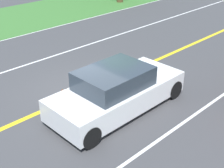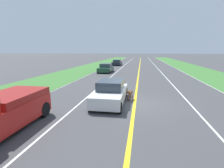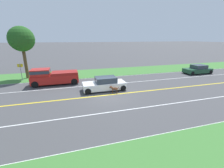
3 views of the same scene
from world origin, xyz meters
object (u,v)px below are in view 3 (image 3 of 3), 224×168
at_px(car_trailing_near, 198,69).
at_px(roadside_tree_right_near, 22,39).
at_px(street_sign, 21,70).
at_px(ego_car, 105,84).
at_px(pickup_truck, 53,76).
at_px(dog, 114,89).

relative_size(car_trailing_near, roadside_tree_right_near, 0.62).
distance_m(car_trailing_near, roadside_tree_right_near, 26.01).
bearing_deg(street_sign, ego_car, -124.76).
bearing_deg(street_sign, pickup_truck, -124.28).
height_order(pickup_truck, roadside_tree_right_near, roadside_tree_right_near).
bearing_deg(roadside_tree_right_near, pickup_truck, -137.90).
bearing_deg(street_sign, car_trailing_near, -96.72).
distance_m(car_trailing_near, street_sign, 25.78).
bearing_deg(pickup_truck, roadside_tree_right_near, 42.10).
relative_size(dog, roadside_tree_right_near, 0.16).
bearing_deg(ego_car, street_sign, 55.24).
relative_size(ego_car, pickup_truck, 0.84).
xyz_separation_m(ego_car, roadside_tree_right_near, (7.95, 9.17, 4.55)).
bearing_deg(roadside_tree_right_near, ego_car, -130.92).
relative_size(ego_car, roadside_tree_right_near, 0.66).
xyz_separation_m(pickup_truck, roadside_tree_right_near, (4.11, 3.72, 4.25)).
height_order(ego_car, car_trailing_near, ego_car).
height_order(dog, street_sign, street_sign).
relative_size(car_trailing_near, street_sign, 1.89).
height_order(ego_car, street_sign, street_sign).
bearing_deg(street_sign, roadside_tree_right_near, -15.24).
xyz_separation_m(dog, pickup_truck, (5.05, 6.15, 0.49)).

